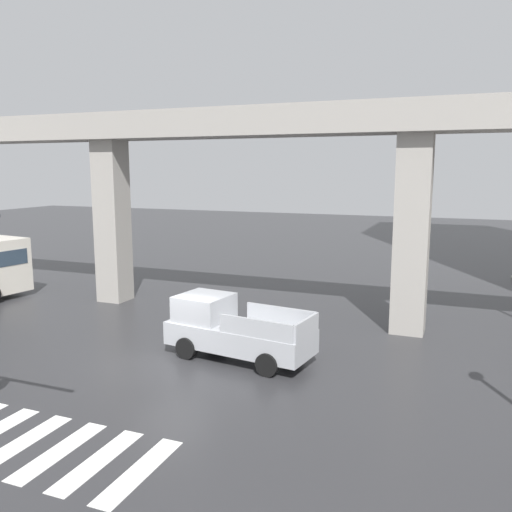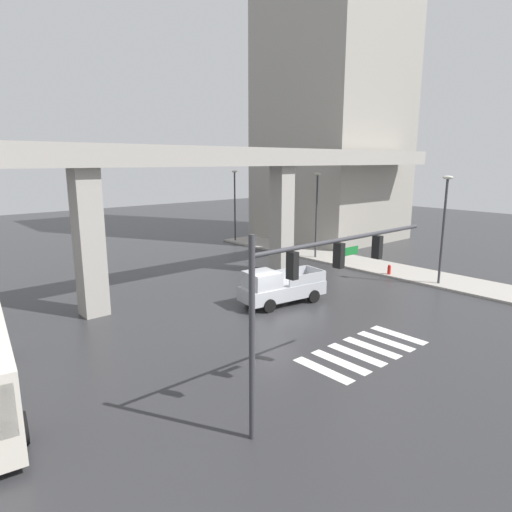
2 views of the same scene
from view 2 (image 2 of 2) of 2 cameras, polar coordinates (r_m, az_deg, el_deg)
ground_plane at (r=23.92m, az=2.14°, el=-7.78°), size 120.00×120.00×0.00m
crosswalk_stripes at (r=20.36m, az=13.74°, el=-11.80°), size 6.05×2.80×0.01m
elevated_overpass at (r=27.67m, az=-7.30°, el=11.05°), size 49.91×2.19×9.02m
office_building at (r=49.80m, az=10.17°, el=25.87°), size 12.27×12.44×40.21m
sidewalk_east at (r=35.38m, az=16.30°, el=-1.54°), size 4.00×36.00×0.15m
pickup_truck at (r=25.64m, az=2.91°, el=-4.08°), size 5.31×2.60×2.08m
traffic_signal_mast at (r=14.18m, az=7.67°, el=-2.61°), size 8.69×0.32×6.20m
street_lamp_near_corner at (r=31.24m, az=23.09°, el=4.58°), size 0.44×0.70×7.24m
street_lamp_mid_block at (r=37.28m, az=7.83°, el=6.51°), size 0.44×0.70×7.24m
street_lamp_far_north at (r=45.24m, az=-2.76°, el=7.59°), size 0.44×0.70×7.24m
fire_hydrant at (r=33.28m, az=16.77°, el=-1.78°), size 0.24×0.24×0.85m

